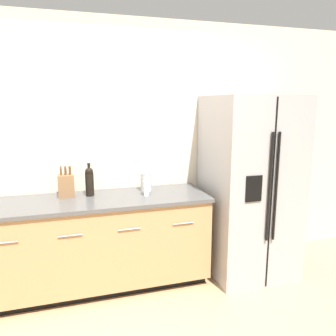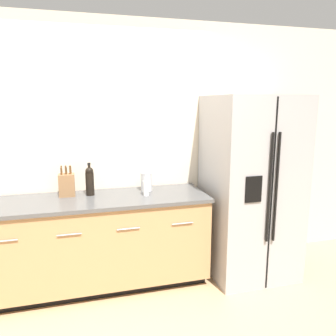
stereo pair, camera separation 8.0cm
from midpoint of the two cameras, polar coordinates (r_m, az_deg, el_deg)
The scene contains 7 objects.
wall_back at distance 3.40m, azimuth -12.67°, elevation 2.95°, with size 10.00×0.05×2.60m.
counter_unit at distance 3.30m, azimuth -11.33°, elevation -12.51°, with size 2.10×0.64×0.90m.
refrigerator at distance 3.49m, azimuth 14.70°, elevation -3.21°, with size 0.85×0.83×1.85m.
knife_block at distance 3.25m, azimuth -16.54°, elevation -2.77°, with size 0.15×0.12×0.30m.
wine_bottle at distance 3.22m, azimuth -12.78°, elevation -2.12°, with size 0.08×0.08×0.32m.
soap_dispenser at distance 3.15m, azimuth -3.13°, elevation -3.48°, with size 0.05×0.05×0.18m.
steel_canister at distance 3.31m, azimuth -3.08°, elevation -2.38°, with size 0.12×0.12×0.21m.
Camera 2 is at (-0.10, -2.18, 1.78)m, focal length 35.00 mm.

